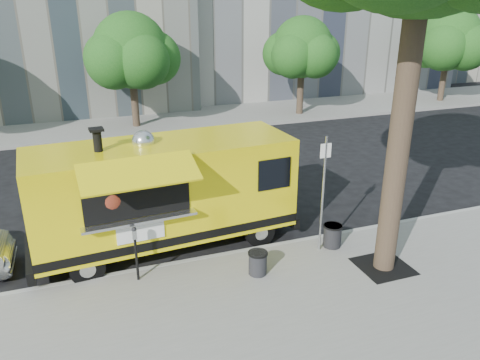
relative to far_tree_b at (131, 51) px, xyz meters
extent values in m
plane|color=black|center=(1.00, -12.70, -3.83)|extent=(120.00, 120.00, 0.00)
cube|color=gray|center=(1.00, -16.70, -3.76)|extent=(60.00, 6.00, 0.15)
cube|color=#999993|center=(1.00, -13.63, -3.76)|extent=(60.00, 0.14, 0.16)
cube|color=gray|center=(1.00, 0.80, -3.76)|extent=(60.00, 5.00, 0.15)
cylinder|color=#33261C|center=(3.60, -15.50, -0.43)|extent=(0.48, 0.48, 6.50)
cube|color=black|center=(3.60, -15.50, -3.68)|extent=(1.20, 1.20, 0.02)
cylinder|color=#33261C|center=(0.00, 0.00, -2.38)|extent=(0.36, 0.36, 2.60)
sphere|color=#144813|center=(0.00, 0.00, 0.02)|extent=(3.60, 3.60, 3.60)
cylinder|color=#33261C|center=(9.00, -0.30, -2.38)|extent=(0.36, 0.36, 2.60)
sphere|color=#144813|center=(9.00, -0.30, -0.09)|extent=(3.24, 3.24, 3.24)
cylinder|color=#33261C|center=(19.00, -0.10, -2.38)|extent=(0.36, 0.36, 2.60)
sphere|color=#144813|center=(19.00, -0.10, 0.07)|extent=(3.78, 3.78, 3.78)
cylinder|color=silver|center=(2.55, -14.25, -2.18)|extent=(0.06, 0.06, 3.00)
cube|color=white|center=(2.55, -14.25, -1.03)|extent=(0.28, 0.02, 0.35)
cylinder|color=black|center=(-2.00, -14.05, -3.16)|extent=(0.06, 0.06, 1.05)
cube|color=silver|center=(-2.00, -14.05, -2.53)|extent=(0.10, 0.08, 0.22)
sphere|color=black|center=(-2.00, -14.05, -2.40)|extent=(0.11, 0.11, 0.11)
cube|color=yellow|center=(-1.00, -12.50, -2.16)|extent=(6.61, 2.64, 2.34)
cube|color=black|center=(-1.00, -12.50, -3.12)|extent=(6.64, 2.66, 0.22)
cube|color=black|center=(2.31, -12.27, -3.38)|extent=(0.32, 2.09, 0.30)
cube|color=black|center=(-4.31, -12.73, -3.38)|extent=(0.32, 2.09, 0.30)
cube|color=black|center=(2.25, -12.27, -1.79)|extent=(0.17, 1.75, 0.95)
cylinder|color=black|center=(1.30, -13.26, -3.43)|extent=(0.81, 0.33, 0.80)
cylinder|color=black|center=(1.17, -11.43, -3.43)|extent=(0.81, 0.33, 0.80)
cylinder|color=black|center=(-3.07, -13.56, -3.43)|extent=(0.81, 0.33, 0.80)
cylinder|color=black|center=(-3.20, -11.73, -3.43)|extent=(0.81, 0.33, 0.80)
cube|color=black|center=(-1.82, -13.60, -1.79)|extent=(2.40, 0.34, 1.05)
cube|color=silver|center=(-1.81, -13.76, -2.35)|extent=(2.61, 0.53, 0.06)
cube|color=yellow|center=(-1.79, -14.12, -1.08)|extent=(2.55, 1.11, 0.42)
cube|color=white|center=(-1.82, -13.68, -2.66)|extent=(1.10, 0.12, 0.50)
cylinder|color=black|center=(-2.49, -12.60, -0.74)|extent=(0.20, 0.20, 0.55)
sphere|color=silver|center=(-1.41, -12.33, -0.94)|extent=(0.56, 0.56, 0.56)
sphere|color=maroon|center=(-2.39, -13.34, -1.84)|extent=(0.84, 0.84, 0.84)
cylinder|color=#FF590C|center=(-2.37, -13.57, -1.97)|extent=(0.35, 0.14, 0.34)
cylinder|color=black|center=(2.95, -14.20, -3.38)|extent=(0.46, 0.46, 0.60)
cylinder|color=black|center=(2.95, -14.20, -3.11)|extent=(0.50, 0.50, 0.04)
cylinder|color=black|center=(0.66, -14.75, -3.41)|extent=(0.43, 0.43, 0.56)
cylinder|color=black|center=(0.66, -14.75, -3.15)|extent=(0.46, 0.46, 0.04)
camera|label=1|loc=(-2.93, -23.44, 2.30)|focal=35.00mm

